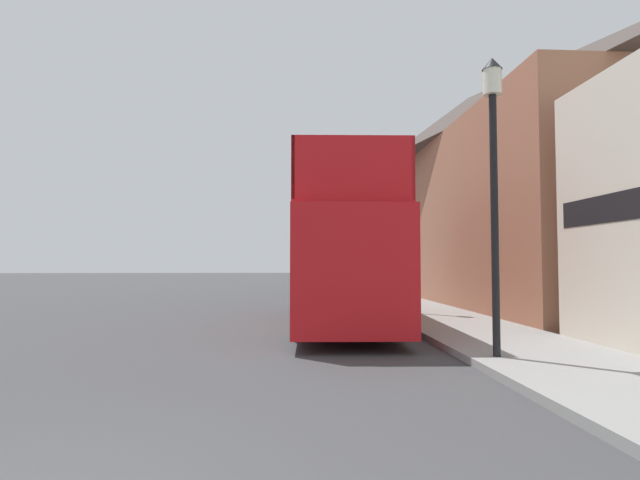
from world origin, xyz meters
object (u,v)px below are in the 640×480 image
lamp_post_nearest (493,151)px  lamp_post_second (404,211)px  tour_bus (340,258)px  parked_car_ahead_of_bus (335,289)px

lamp_post_nearest → lamp_post_second: lamp_post_nearest is taller
tour_bus → lamp_post_second: bearing=38.7°
tour_bus → parked_car_ahead_of_bus: (0.49, 7.11, -1.26)m
parked_car_ahead_of_bus → lamp_post_nearest: size_ratio=0.78×
parked_car_ahead_of_bus → lamp_post_second: lamp_post_second is taller
lamp_post_nearest → lamp_post_second: size_ratio=1.08×
parked_car_ahead_of_bus → lamp_post_second: bearing=-73.8°
lamp_post_nearest → lamp_post_second: (0.20, 7.73, -0.25)m
lamp_post_nearest → parked_car_ahead_of_bus: bearing=97.0°
tour_bus → parked_car_ahead_of_bus: tour_bus is taller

